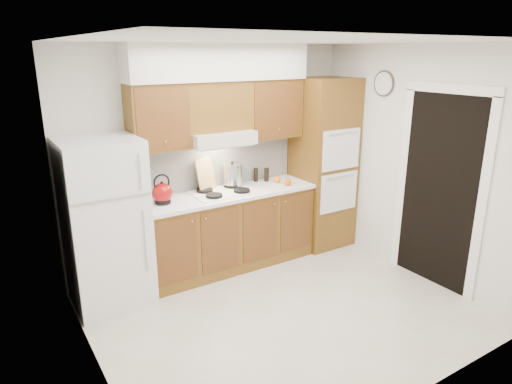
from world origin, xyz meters
TOP-DOWN VIEW (x-y plane):
  - floor at (0.00, 0.00)m, footprint 3.60×3.60m
  - ceiling at (0.00, 0.00)m, footprint 3.60×3.60m
  - wall_back at (0.00, 1.50)m, footprint 3.60×0.02m
  - wall_left at (-1.80, 0.00)m, footprint 0.02×3.00m
  - wall_right at (1.80, 0.00)m, footprint 0.02×3.00m
  - fridge at (-1.41, 1.14)m, footprint 0.75×0.72m
  - base_cabinets at (0.02, 1.20)m, footprint 2.11×0.60m
  - countertop at (0.03, 1.19)m, footprint 2.13×0.62m
  - backsplash at (0.02, 1.49)m, footprint 2.11×0.03m
  - oven_cabinet at (1.44, 1.18)m, footprint 0.70×0.65m
  - upper_cab_left at (-0.71, 1.33)m, footprint 0.63×0.33m
  - upper_cab_right at (0.72, 1.33)m, footprint 0.73×0.33m
  - range_hood at (-0.02, 1.27)m, footprint 0.75×0.45m
  - upper_cab_over_hood at (-0.02, 1.33)m, footprint 0.75×0.33m
  - soffit at (0.03, 1.32)m, footprint 2.13×0.36m
  - cooktop at (-0.02, 1.21)m, footprint 0.74×0.50m
  - doorway at (1.79, -0.35)m, footprint 0.02×0.90m
  - wall_clock at (1.79, 0.55)m, footprint 0.02×0.30m
  - kettle at (-0.77, 1.21)m, footprint 0.28×0.28m
  - cutting_board at (-0.15, 1.40)m, footprint 0.29×0.20m
  - stock_pot at (0.18, 1.36)m, footprint 0.27×0.27m
  - condiment_a at (0.32, 1.45)m, footprint 0.07×0.07m
  - condiment_b at (0.55, 1.41)m, footprint 0.07×0.07m
  - condiment_c at (0.67, 1.34)m, footprint 0.06×0.06m
  - orange_near at (0.78, 1.04)m, footprint 0.09×0.09m
  - orange_far at (0.75, 1.21)m, footprint 0.08×0.08m

SIDE VIEW (x-z plane):
  - floor at x=0.00m, z-range 0.00..0.00m
  - base_cabinets at x=0.02m, z-range 0.00..0.90m
  - fridge at x=-1.41m, z-range 0.00..1.72m
  - countertop at x=0.03m, z-range 0.90..0.94m
  - cooktop at x=-0.02m, z-range 0.94..0.95m
  - orange_far at x=0.75m, z-range 0.94..1.02m
  - orange_near at x=0.78m, z-range 0.94..1.03m
  - condiment_c at x=0.67m, z-range 0.94..1.11m
  - condiment_b at x=0.55m, z-range 0.94..1.11m
  - condiment_a at x=0.32m, z-range 0.94..1.14m
  - doorway at x=1.79m, z-range 0.00..2.10m
  - kettle at x=-0.77m, z-range 0.95..1.17m
  - stock_pot at x=0.18m, z-range 0.97..1.22m
  - oven_cabinet at x=1.44m, z-range 0.00..2.20m
  - cutting_board at x=-0.15m, z-range 0.96..1.32m
  - backsplash at x=0.02m, z-range 0.94..1.50m
  - wall_back at x=0.00m, z-range 0.00..2.60m
  - wall_left at x=-1.80m, z-range 0.00..2.60m
  - wall_right at x=1.80m, z-range 0.00..2.60m
  - range_hood at x=-0.02m, z-range 1.50..1.65m
  - upper_cab_left at x=-0.71m, z-range 1.50..2.20m
  - upper_cab_right at x=0.72m, z-range 1.50..2.20m
  - upper_cab_over_hood at x=-0.02m, z-range 1.65..2.20m
  - wall_clock at x=1.79m, z-range 2.00..2.30m
  - soffit at x=0.03m, z-range 2.20..2.60m
  - ceiling at x=0.00m, z-range 2.60..2.60m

